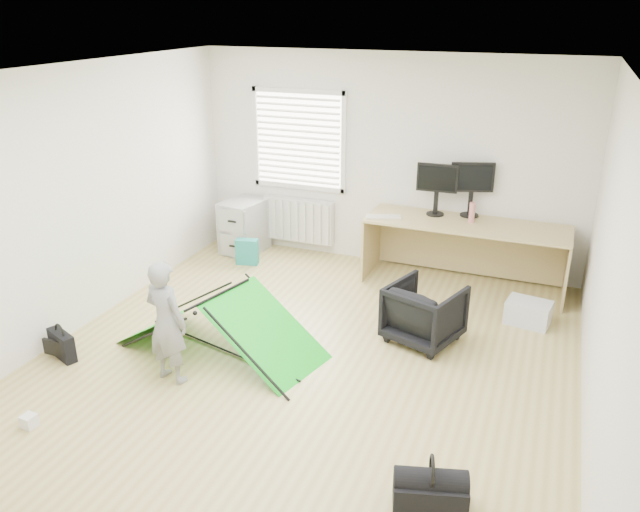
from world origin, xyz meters
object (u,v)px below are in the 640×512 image
(monitor_right, at_px, (471,197))
(desk, at_px, (464,255))
(monitor_left, at_px, (436,196))
(person, at_px, (166,322))
(thermos, at_px, (472,213))
(filing_cabinet, at_px, (244,226))
(office_chair, at_px, (424,313))
(laptop_bag, at_px, (62,345))
(kite, at_px, (220,323))
(duffel_bag, at_px, (430,494))
(storage_crate, at_px, (528,312))

(monitor_right, bearing_deg, desk, -103.88)
(monitor_left, bearing_deg, person, -120.81)
(monitor_right, relative_size, thermos, 2.11)
(filing_cabinet, bearing_deg, office_chair, -17.99)
(monitor_left, distance_m, laptop_bag, 4.50)
(thermos, distance_m, office_chair, 1.68)
(filing_cabinet, distance_m, laptop_bag, 3.21)
(filing_cabinet, height_order, kite, filing_cabinet)
(kite, relative_size, duffel_bag, 3.98)
(duffel_bag, bearing_deg, laptop_bag, 154.91)
(desk, relative_size, laptop_bag, 6.48)
(monitor_left, height_order, duffel_bag, monitor_left)
(thermos, height_order, storage_crate, thermos)
(filing_cabinet, relative_size, monitor_right, 1.41)
(office_chair, bearing_deg, filing_cabinet, -9.46)
(office_chair, bearing_deg, storage_crate, -122.52)
(desk, xyz_separation_m, office_chair, (-0.15, -1.50, -0.10))
(kite, height_order, laptop_bag, kite)
(monitor_right, bearing_deg, kite, -143.66)
(filing_cabinet, relative_size, kite, 0.36)
(filing_cabinet, xyz_separation_m, office_chair, (2.87, -1.57, -0.05))
(thermos, height_order, laptop_bag, thermos)
(desk, bearing_deg, monitor_right, 94.71)
(storage_crate, relative_size, laptop_bag, 1.24)
(filing_cabinet, bearing_deg, monitor_right, 14.73)
(office_chair, distance_m, laptop_bag, 3.59)
(person, bearing_deg, monitor_left, -108.54)
(monitor_left, bearing_deg, laptop_bag, -134.26)
(desk, bearing_deg, kite, -128.35)
(monitor_right, distance_m, kite, 3.43)
(desk, distance_m, monitor_right, 0.71)
(person, xyz_separation_m, laptop_bag, (-1.20, -0.07, -0.45))
(person, bearing_deg, laptop_bag, 13.00)
(filing_cabinet, height_order, storage_crate, filing_cabinet)
(storage_crate, bearing_deg, filing_cabinet, 168.29)
(monitor_left, height_order, thermos, monitor_left)
(thermos, bearing_deg, storage_crate, -44.48)
(filing_cabinet, bearing_deg, kite, -56.69)
(desk, height_order, filing_cabinet, desk)
(monitor_right, xyz_separation_m, person, (-2.13, -3.33, -0.47))
(kite, xyz_separation_m, duffel_bag, (2.37, -1.32, -0.20))
(filing_cabinet, distance_m, storage_crate, 3.94)
(kite, bearing_deg, person, -91.42)
(kite, distance_m, duffel_bag, 2.72)
(monitor_left, bearing_deg, thermos, -18.44)
(storage_crate, bearing_deg, monitor_left, 144.02)
(monitor_left, bearing_deg, monitor_right, 12.38)
(monitor_right, bearing_deg, duffel_bag, -101.95)
(desk, bearing_deg, storage_crate, -40.70)
(filing_cabinet, bearing_deg, desk, 9.41)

